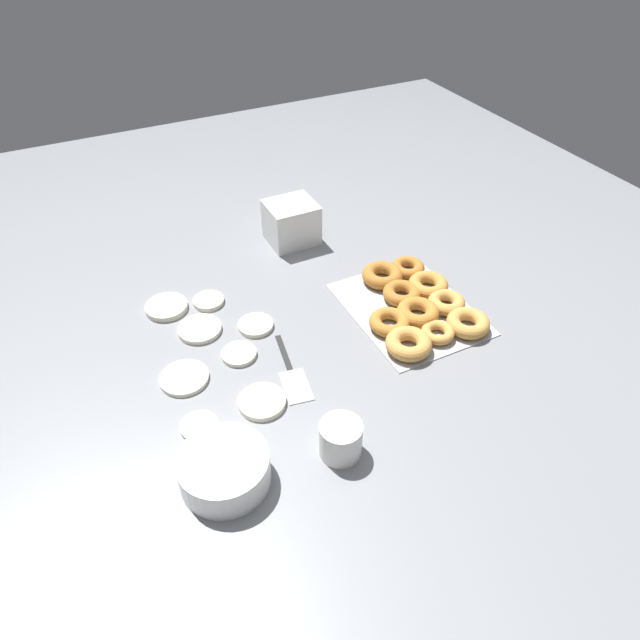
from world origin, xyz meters
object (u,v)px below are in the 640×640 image
(pancake_6, at_px, (166,307))
(spatula, at_px, (293,378))
(pancake_5, at_px, (199,426))
(batter_bowl, at_px, (224,469))
(pancake_4, at_px, (262,402))
(container_stack, at_px, (291,223))
(pancake_1, at_px, (209,301))
(pancake_2, at_px, (184,378))
(donut_tray, at_px, (416,305))
(pancake_0, at_px, (200,329))
(pancake_7, at_px, (239,354))
(pancake_3, at_px, (256,325))
(paper_cup, at_px, (339,440))

(pancake_6, xyz_separation_m, spatula, (-0.38, -0.20, -0.01))
(pancake_5, relative_size, batter_bowl, 0.46)
(batter_bowl, xyz_separation_m, spatula, (0.19, -0.23, -0.03))
(pancake_4, xyz_separation_m, pancake_5, (-0.00, 0.15, -0.00))
(container_stack, bearing_deg, pancake_1, 119.12)
(pancake_2, distance_m, donut_tray, 0.62)
(pancake_2, relative_size, spatula, 0.48)
(pancake_6, relative_size, donut_tray, 0.29)
(pancake_6, bearing_deg, pancake_5, 174.32)
(pancake_0, relative_size, pancake_2, 0.97)
(pancake_6, distance_m, donut_tray, 0.66)
(pancake_4, bearing_deg, donut_tray, -76.01)
(pancake_5, distance_m, pancake_7, 0.23)
(pancake_1, bearing_deg, pancake_5, 159.36)
(spatula, bearing_deg, pancake_6, -143.07)
(pancake_3, relative_size, pancake_7, 1.05)
(paper_cup, bearing_deg, donut_tray, -51.58)
(pancake_0, distance_m, batter_bowl, 0.46)
(pancake_3, xyz_separation_m, pancake_6, (0.17, 0.19, 0.00))
(pancake_6, relative_size, spatula, 0.47)
(donut_tray, bearing_deg, paper_cup, 128.42)
(pancake_1, height_order, batter_bowl, batter_bowl)
(container_stack, bearing_deg, paper_cup, 162.53)
(pancake_5, xyz_separation_m, pancake_6, (0.43, -0.04, 0.00))
(pancake_3, distance_m, donut_tray, 0.42)
(pancake_6, relative_size, paper_cup, 1.27)
(paper_cup, bearing_deg, pancake_4, 25.75)
(pancake_5, xyz_separation_m, paper_cup, (-0.19, -0.24, 0.04))
(pancake_1, relative_size, pancake_3, 0.92)
(donut_tray, bearing_deg, container_stack, 18.12)
(pancake_0, height_order, spatula, pancake_0)
(pancake_1, bearing_deg, pancake_4, 179.18)
(pancake_1, bearing_deg, spatula, -166.21)
(pancake_7, xyz_separation_m, batter_bowl, (-0.32, 0.15, 0.03))
(batter_bowl, bearing_deg, donut_tray, -66.44)
(pancake_0, height_order, container_stack, container_stack)
(batter_bowl, distance_m, spatula, 0.30)
(pancake_2, relative_size, pancake_3, 1.26)
(pancake_2, bearing_deg, pancake_1, -29.28)
(pancake_0, distance_m, pancake_4, 0.30)
(pancake_1, bearing_deg, pancake_7, -179.55)
(pancake_5, distance_m, batter_bowl, 0.15)
(pancake_2, bearing_deg, pancake_5, 175.66)
(container_stack, bearing_deg, pancake_7, 141.60)
(pancake_6, bearing_deg, pancake_4, -166.21)
(pancake_4, bearing_deg, pancake_1, -0.82)
(pancake_1, height_order, pancake_4, pancake_4)
(pancake_1, xyz_separation_m, paper_cup, (-0.59, -0.09, 0.03))
(pancake_2, distance_m, batter_bowl, 0.30)
(donut_tray, bearing_deg, pancake_7, 84.42)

